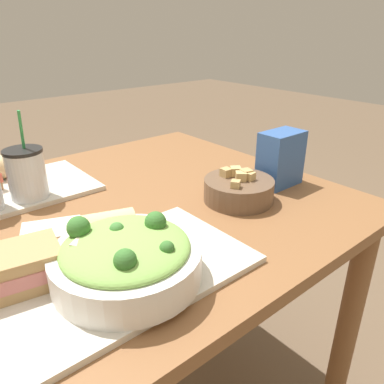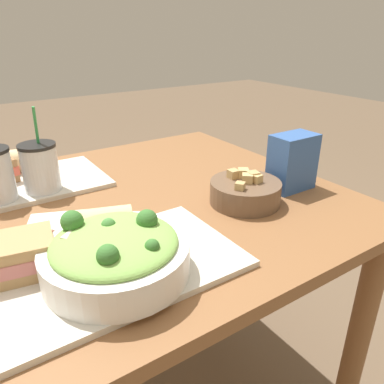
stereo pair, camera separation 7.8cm
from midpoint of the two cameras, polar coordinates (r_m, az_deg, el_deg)
dining_table at (r=0.92m, az=-23.69°, el=-10.99°), size 1.46×0.91×0.77m
tray_near at (r=0.68m, az=-14.03°, el=-12.09°), size 0.46×0.27×0.01m
tray_far at (r=1.09m, az=-29.09°, el=-0.40°), size 0.46×0.27×0.01m
salad_bowl at (r=0.64m, az=-13.50°, el=-9.72°), size 0.25×0.25×0.10m
soup_bowl at (r=0.93m, az=4.76°, el=0.45°), size 0.17×0.17×0.08m
sandwich_near at (r=0.69m, az=-28.41°, el=-10.36°), size 0.16×0.12×0.06m
baguette_near at (r=0.75m, az=-15.90°, el=-5.47°), size 0.13×0.10×0.07m
baguette_far at (r=1.17m, az=-28.37°, el=3.42°), size 0.12×0.09×0.07m
drink_cup_red at (r=1.00m, az=-25.92°, el=2.30°), size 0.09×0.09×0.21m
chip_bag at (r=1.02m, az=11.24°, el=4.97°), size 0.12×0.07×0.15m
napkin_folded at (r=0.88m, az=-23.10°, el=-5.14°), size 0.15×0.13×0.00m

